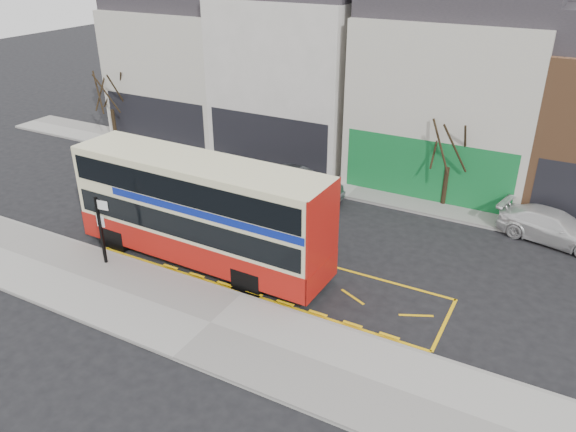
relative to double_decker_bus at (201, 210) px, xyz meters
The scene contains 15 objects.
ground 3.78m from the double_decker_bus, 22.93° to the right, with size 120.00×120.00×0.00m, color black.
pavement 4.97m from the double_decker_bus, 51.35° to the right, with size 40.00×4.00×0.15m, color #9C9993.
kerb 3.87m from the double_decker_bus, 29.16° to the right, with size 40.00×0.15×0.15m, color gray.
far_pavement 10.45m from the double_decker_bus, 74.20° to the left, with size 50.00×3.00×0.15m, color #9C9993.
road_markings 3.62m from the double_decker_bus, ahead, with size 14.00×3.40×0.01m, color #F2B40C, non-canonical shape.
terrace_far_left 17.67m from the double_decker_bus, 127.82° to the left, with size 8.00×8.01×10.80m.
terrace_left 14.40m from the double_decker_bus, 101.14° to the left, with size 8.00×8.01×11.80m.
terrace_green_shop 15.43m from the double_decker_bus, 65.55° to the left, with size 9.00×8.01×11.30m.
double_decker_bus is the anchor object (origin of this frame).
bus_stop_post 3.88m from the double_decker_bus, 144.85° to the right, with size 0.72×0.15×2.88m.
car_silver 8.48m from the double_decker_bus, 115.98° to the left, with size 1.73×4.30×1.46m, color #BCBCC1.
car_grey 7.39m from the double_decker_bus, 85.40° to the left, with size 1.58×4.54×1.49m, color #474A4F.
car_white 15.08m from the double_decker_bus, 34.61° to the left, with size 1.90×4.68×1.36m, color silver.
street_tree_left 16.89m from the double_decker_bus, 145.71° to the left, with size 2.68×2.68×5.79m.
street_tree_right 12.33m from the double_decker_bus, 53.55° to the left, with size 2.59×2.59×5.60m.
Camera 1 is at (9.68, -14.65, 11.85)m, focal length 35.00 mm.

